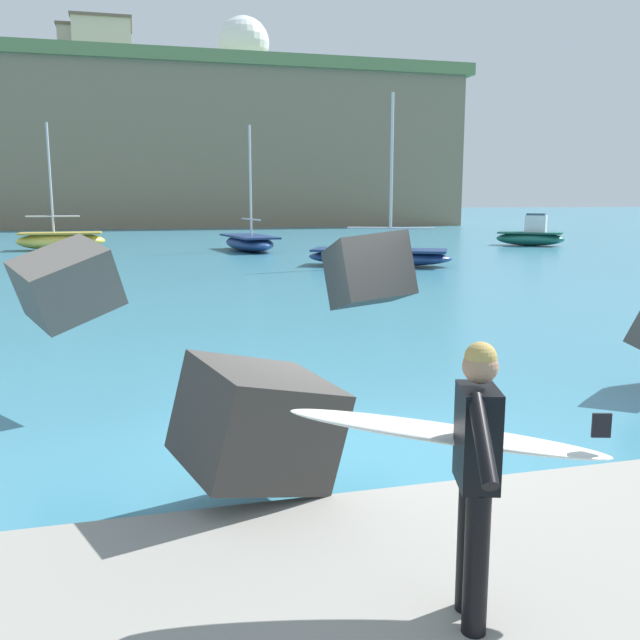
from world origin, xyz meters
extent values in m
plane|color=teal|center=(0.00, 0.00, 0.00)|extent=(400.00, 400.00, 0.00)
cube|color=#3D3A38|center=(-1.28, -1.48, 0.86)|extent=(1.63, 1.41, 1.26)
cube|color=#605B56|center=(-3.18, 2.17, 1.75)|extent=(1.56, 1.54, 1.24)
cube|color=#3D3A38|center=(0.80, 1.60, 1.84)|extent=(1.05, 1.34, 1.20)
cylinder|color=black|center=(-0.38, -3.92, 0.69)|extent=(0.15, 0.15, 0.90)
cylinder|color=black|center=(-0.31, -3.69, 0.69)|extent=(0.15, 0.15, 0.90)
cube|color=black|center=(-0.35, -3.80, 1.44)|extent=(0.32, 0.43, 0.60)
sphere|color=#A87A5B|center=(-0.35, -3.80, 1.87)|extent=(0.21, 0.21, 0.21)
sphere|color=tan|center=(-0.35, -3.80, 1.92)|extent=(0.19, 0.19, 0.19)
cylinder|color=black|center=(-0.50, -4.15, 1.56)|extent=(0.24, 0.53, 0.41)
cylinder|color=black|center=(-0.27, -3.56, 1.40)|extent=(0.09, 0.09, 0.56)
ellipsoid|color=white|center=(-0.35, -3.47, 1.34)|extent=(2.11, 0.94, 0.37)
cube|color=black|center=(0.56, -3.74, 1.41)|extent=(0.12, 0.05, 0.16)
ellipsoid|color=navy|center=(3.70, 30.37, 0.42)|extent=(2.87, 5.89, 0.83)
cube|color=navy|center=(3.70, 30.37, 0.79)|extent=(2.64, 5.42, 0.10)
cylinder|color=silver|center=(3.76, 29.94, 3.76)|extent=(0.12, 0.12, 5.85)
cylinder|color=silver|center=(3.76, 29.94, 1.73)|extent=(0.52, 3.38, 0.08)
ellipsoid|color=#EAC64C|center=(-6.38, 33.63, 0.49)|extent=(4.72, 1.97, 0.98)
cube|color=#AF9539|center=(-6.38, 33.63, 0.94)|extent=(4.34, 1.82, 0.10)
cylinder|color=silver|center=(-6.74, 33.63, 3.95)|extent=(0.12, 0.12, 5.95)
cylinder|color=silver|center=(-6.74, 33.63, 1.88)|extent=(2.83, 0.09, 0.08)
ellipsoid|color=navy|center=(7.71, 20.35, 0.36)|extent=(6.47, 4.71, 0.71)
cube|color=navy|center=(7.71, 20.35, 0.67)|extent=(5.95, 4.33, 0.10)
cylinder|color=silver|center=(8.12, 20.14, 3.92)|extent=(0.12, 0.12, 6.41)
cylinder|color=silver|center=(8.12, 20.14, 1.61)|extent=(3.33, 1.72, 0.08)
ellipsoid|color=#1E6656|center=(21.04, 30.23, 0.41)|extent=(4.34, 3.96, 0.82)
cube|color=#164C41|center=(21.04, 30.23, 0.78)|extent=(3.99, 3.64, 0.10)
cube|color=silver|center=(21.28, 30.04, 1.33)|extent=(1.65, 1.63, 1.03)
cube|color=#334C5B|center=(21.28, 30.04, 1.90)|extent=(1.48, 1.47, 0.12)
cube|color=#847056|center=(-11.71, 79.32, 7.70)|extent=(86.09, 37.79, 15.41)
cube|color=#667F4C|center=(-11.71, 79.32, 16.01)|extent=(87.81, 38.55, 1.20)
cylinder|color=silver|center=(12.09, 85.15, 17.93)|extent=(6.34, 6.34, 2.66)
sphere|color=white|center=(12.09, 85.15, 22.57)|extent=(6.60, 6.60, 6.60)
cube|color=#B2ADA3|center=(-6.95, 79.30, 19.06)|extent=(5.58, 6.49, 4.91)
cube|color=#66564C|center=(-6.95, 79.30, 21.66)|extent=(5.86, 6.82, 0.30)
cube|color=beige|center=(-4.95, 76.09, 19.17)|extent=(6.05, 7.35, 5.12)
cube|color=#66564C|center=(-4.95, 76.09, 21.88)|extent=(6.35, 7.72, 0.30)
camera|label=1|loc=(-2.25, -7.33, 2.83)|focal=38.53mm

